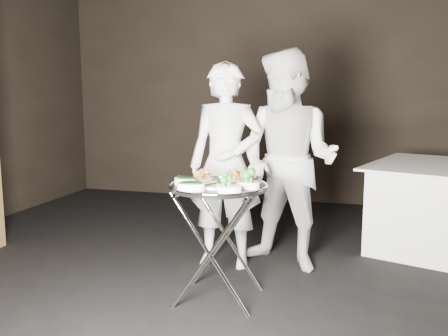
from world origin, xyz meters
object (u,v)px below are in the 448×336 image
(tray_stand, at_px, (218,237))
(waiter_left, at_px, (226,165))
(waiter_right, at_px, (288,161))
(serving_tray, at_px, (218,186))

(tray_stand, height_order, waiter_left, waiter_left)
(waiter_left, distance_m, waiter_right, 0.53)
(waiter_right, bearing_deg, serving_tray, -95.18)
(waiter_left, height_order, waiter_right, waiter_right)
(serving_tray, xyz_separation_m, waiter_right, (0.38, 0.81, 0.09))
(waiter_right, bearing_deg, waiter_left, -151.49)
(tray_stand, bearing_deg, waiter_right, 64.84)
(tray_stand, relative_size, waiter_left, 0.48)
(tray_stand, relative_size, waiter_right, 0.45)
(serving_tray, relative_size, waiter_right, 0.38)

